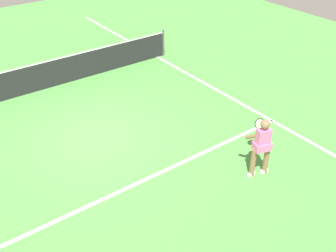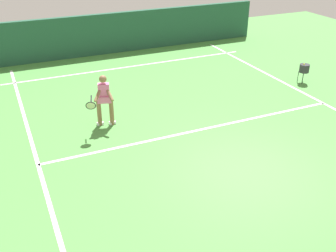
# 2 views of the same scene
# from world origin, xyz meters

# --- Properties ---
(ground_plane) EXTENTS (28.53, 28.53, 0.00)m
(ground_plane) POSITION_xyz_m (0.00, 0.00, 0.00)
(ground_plane) COLOR #4C9342
(court_back_wall) EXTENTS (14.21, 0.24, 1.78)m
(court_back_wall) POSITION_xyz_m (0.00, -10.67, 0.89)
(court_back_wall) COLOR #23513D
(court_back_wall) RESTS_ON ground
(baseline_marking) EXTENTS (10.21, 0.10, 0.01)m
(baseline_marking) POSITION_xyz_m (0.00, -8.47, 0.00)
(baseline_marking) COLOR white
(baseline_marking) RESTS_ON ground
(service_line_marking) EXTENTS (9.21, 0.10, 0.01)m
(service_line_marking) POSITION_xyz_m (0.00, -2.36, 0.00)
(service_line_marking) COLOR white
(service_line_marking) RESTS_ON ground
(sideline_right_marking) EXTENTS (0.10, 19.94, 0.01)m
(sideline_right_marking) POSITION_xyz_m (4.61, 0.00, 0.00)
(sideline_right_marking) COLOR white
(sideline_right_marking) RESTS_ON ground
(tennis_player) EXTENTS (0.96, 0.88, 1.55)m
(tennis_player) POSITION_xyz_m (2.44, -3.78, 0.85)
(tennis_player) COLOR #8C6647
(tennis_player) RESTS_ON ground
(ball_hopper) EXTENTS (0.36, 0.36, 0.74)m
(ball_hopper) POSITION_xyz_m (-5.26, -4.16, 0.55)
(ball_hopper) COLOR #333338
(ball_hopper) RESTS_ON ground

